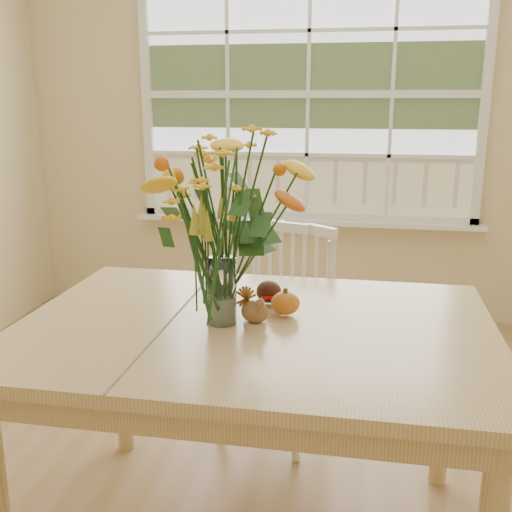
# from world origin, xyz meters

# --- Properties ---
(floor) EXTENTS (4.00, 4.50, 0.01)m
(floor) POSITION_xyz_m (0.00, 0.00, -0.01)
(floor) COLOR #A5834F
(floor) RESTS_ON ground
(wall_back) EXTENTS (4.00, 0.02, 2.70)m
(wall_back) POSITION_xyz_m (0.00, 2.25, 1.35)
(wall_back) COLOR beige
(wall_back) RESTS_ON floor
(window) EXTENTS (2.42, 0.12, 1.74)m
(window) POSITION_xyz_m (0.00, 2.21, 1.53)
(window) COLOR silver
(window) RESTS_ON wall_back
(dining_table) EXTENTS (1.53, 1.10, 0.82)m
(dining_table) POSITION_xyz_m (0.07, -0.13, 0.73)
(dining_table) COLOR tan
(dining_table) RESTS_ON floor
(windsor_chair) EXTENTS (0.55, 0.54, 0.95)m
(windsor_chair) POSITION_xyz_m (0.05, 0.66, 0.53)
(windsor_chair) COLOR white
(windsor_chair) RESTS_ON floor
(flower_vase) EXTENTS (0.45, 0.45, 0.53)m
(flower_vase) POSITION_xyz_m (-0.04, -0.15, 1.14)
(flower_vase) COLOR white
(flower_vase) RESTS_ON dining_table
(pumpkin) EXTENTS (0.10, 0.10, 0.08)m
(pumpkin) POSITION_xyz_m (0.15, -0.04, 0.86)
(pumpkin) COLOR #CF6418
(pumpkin) RESTS_ON dining_table
(turkey_figurine) EXTENTS (0.10, 0.09, 0.11)m
(turkey_figurine) POSITION_xyz_m (0.07, -0.15, 0.86)
(turkey_figurine) COLOR #CCB78C
(turkey_figurine) RESTS_ON dining_table
(dark_gourd) EXTENTS (0.13, 0.09, 0.08)m
(dark_gourd) POSITION_xyz_m (0.08, 0.06, 0.86)
(dark_gourd) COLOR #38160F
(dark_gourd) RESTS_ON dining_table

